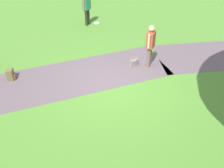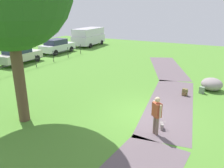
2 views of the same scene
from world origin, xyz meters
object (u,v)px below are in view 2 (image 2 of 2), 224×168
spare_backpack_on_lawn (185,92)px  lawn_boulder (212,84)px  parked_suv_orange (57,46)px  backpack_by_boulder (202,90)px  delivery_van (89,36)px  handbag_on_grass (162,126)px  parked_hatchback_blue (19,55)px  woman_with_handbag (157,113)px

spare_backpack_on_lawn → lawn_boulder: bearing=-37.0°
lawn_boulder → parked_suv_orange: bearing=72.8°
backpack_by_boulder → delivery_van: (12.04, 15.87, 1.07)m
handbag_on_grass → delivery_van: 22.85m
spare_backpack_on_lawn → parked_hatchback_blue: 14.93m
lawn_boulder → woman_with_handbag: bearing=167.2°
woman_with_handbag → parked_suv_orange: woman_with_handbag is taller
woman_with_handbag → parked_suv_orange: size_ratio=0.37×
lawn_boulder → parked_hatchback_blue: parked_hatchback_blue is taller
lawn_boulder → parked_suv_orange: size_ratio=0.39×
handbag_on_grass → lawn_boulder: bearing=-12.9°
lawn_boulder → parked_hatchback_blue: 16.17m
lawn_boulder → handbag_on_grass: (-6.08, 1.39, -0.24)m
handbag_on_grass → backpack_by_boulder: bearing=-10.2°
backpack_by_boulder → parked_hatchback_blue: size_ratio=0.10×
woman_with_handbag → spare_backpack_on_lawn: (4.92, -0.22, -0.73)m
backpack_by_boulder → handbag_on_grass: bearing=169.8°
lawn_boulder → backpack_by_boulder: lawn_boulder is taller
lawn_boulder → spare_backpack_on_lawn: 2.14m
backpack_by_boulder → parked_hatchback_blue: 15.72m
spare_backpack_on_lawn → parked_hatchback_blue: bearing=85.4°
parked_hatchback_blue → delivery_van: delivery_van is taller
backpack_by_boulder → parked_suv_orange: 17.22m
lawn_boulder → backpack_by_boulder: bearing=152.3°
lawn_boulder → handbag_on_grass: size_ratio=4.74×
woman_with_handbag → backpack_by_boulder: bearing=-10.3°
spare_backpack_on_lawn → parked_hatchback_blue: size_ratio=0.10×
lawn_boulder → delivery_van: 19.80m
backpack_by_boulder → woman_with_handbag: bearing=169.7°
lawn_boulder → delivery_van: size_ratio=0.32×
lawn_boulder → parked_hatchback_blue: (-0.50, 16.16, 0.42)m
handbag_on_grass → parked_suv_orange: size_ratio=0.08×
handbag_on_grass → parked_hatchback_blue: 15.79m
lawn_boulder → parked_suv_orange: (5.14, 16.58, 0.42)m
lawn_boulder → backpack_by_boulder: (-0.86, 0.45, -0.19)m
backpack_by_boulder → spare_backpack_on_lawn: same height
lawn_boulder → parked_hatchback_blue: size_ratio=0.40×
spare_backpack_on_lawn → delivery_van: 19.83m
handbag_on_grass → spare_backpack_on_lawn: 4.38m
backpack_by_boulder → delivery_van: size_ratio=0.08×
parked_hatchback_blue → delivery_van: size_ratio=0.78×
spare_backpack_on_lawn → delivery_van: bearing=49.4°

